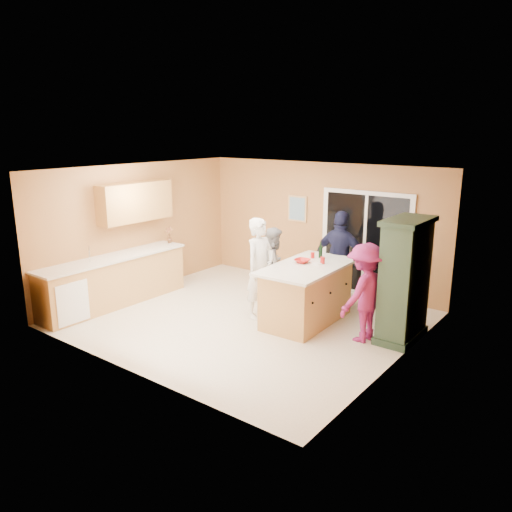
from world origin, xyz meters
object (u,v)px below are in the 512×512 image
Objects in this scene: woman_navy at (340,259)px; woman_magenta at (365,293)px; kitchen_island at (307,295)px; woman_white at (260,268)px; woman_grey at (274,265)px; green_hutch at (404,282)px.

woman_magenta is (1.07, -1.22, -0.12)m from woman_navy.
kitchen_island is 1.10× the size of woman_white.
woman_white reaches higher than woman_magenta.
woman_white is at bearing -160.96° from kitchen_island.
woman_grey is 0.81× the size of woman_navy.
woman_navy is 1.63m from woman_magenta.
green_hutch reaches higher than woman_white.
woman_white is 1.62m from woman_navy.
kitchen_island is at bearing -136.55° from woman_grey.
woman_magenta is (2.14, -0.60, 0.05)m from woman_grey.
woman_magenta is at bearing 126.11° from woman_navy.
woman_white is at bearing -166.13° from green_hutch.
woman_grey is at bearing 153.39° from kitchen_island.
woman_magenta is at bearing -138.18° from green_hutch.
woman_white is 0.99× the size of woman_navy.
woman_navy is at bearing -128.03° from woman_magenta.
woman_navy reaches higher than kitchen_island.
woman_white is (-2.37, -0.59, -0.06)m from green_hutch.
woman_navy is 1.15× the size of woman_magenta.
green_hutch is 1.33× the size of woman_grey.
kitchen_island is 1.68m from green_hutch.
green_hutch is at bearing -115.81° from woman_grey.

